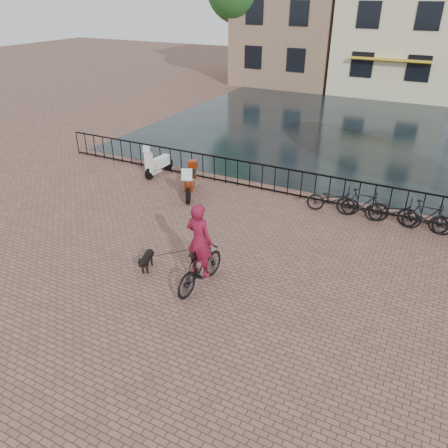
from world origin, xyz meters
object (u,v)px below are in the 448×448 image
at_px(cyclist, 200,252).
at_px(dog, 147,260).
at_px(scooter, 158,158).
at_px(motorcycle, 190,178).

height_order(cyclist, dog, cyclist).
relative_size(cyclist, dog, 3.08).
bearing_deg(cyclist, scooter, -42.66).
distance_m(dog, motorcycle, 4.87).
height_order(dog, motorcycle, motorcycle).
xyz_separation_m(cyclist, motorcycle, (-3.08, 4.64, -0.33)).
xyz_separation_m(cyclist, scooter, (-5.25, 5.79, -0.30)).
distance_m(cyclist, scooter, 7.82).
distance_m(cyclist, motorcycle, 5.57).
relative_size(cyclist, motorcycle, 1.39).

